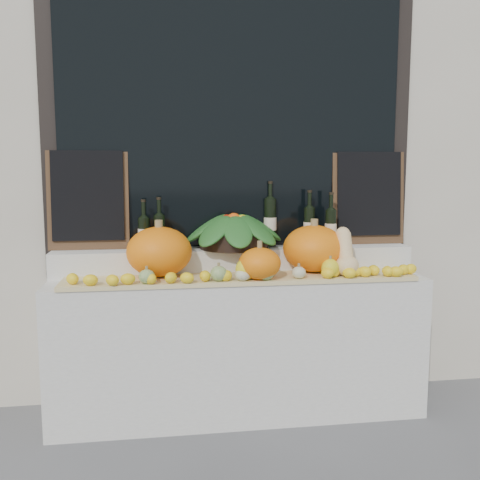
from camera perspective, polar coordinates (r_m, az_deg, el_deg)
name	(u,v)px	position (r m, az deg, el deg)	size (l,w,h in m)	color
storefront_facade	(224,71)	(4.04, -1.71, 17.57)	(7.00, 0.94, 4.50)	beige
display_sill	(238,345)	(3.45, -0.18, -11.11)	(2.30, 0.55, 0.88)	silver
rear_tier	(235,260)	(3.46, -0.54, -2.14)	(2.30, 0.25, 0.16)	silver
straw_bedding	(241,279)	(3.21, 0.13, -4.15)	(2.10, 0.32, 0.03)	tan
pumpkin_left	(159,252)	(3.23, -8.61, -1.24)	(0.39, 0.39, 0.30)	orange
pumpkin_right	(314,248)	(3.37, 7.89, -0.90)	(0.39, 0.39, 0.29)	orange
pumpkin_center	(260,263)	(3.12, 2.11, -2.51)	(0.25, 0.25, 0.19)	orange
butternut_squash	(346,255)	(3.29, 11.21, -1.59)	(0.14, 0.21, 0.29)	#EFC88C
decorative_gourds	(255,271)	(3.10, 1.61, -3.38)	(1.18, 0.14, 0.15)	#2D651E
lemon_heap	(244,275)	(3.09, 0.43, -3.75)	(2.20, 0.16, 0.06)	yellow
produce_bowl	(234,231)	(3.42, -0.66, 0.99)	(0.67, 0.67, 0.24)	black
wine_bottle_far_left	(144,233)	(3.40, -10.19, 0.75)	(0.08, 0.08, 0.32)	black
wine_bottle_near_left	(159,231)	(3.41, -8.58, 0.91)	(0.08, 0.08, 0.33)	black
wine_bottle_tall	(270,222)	(3.54, 3.23, 1.98)	(0.08, 0.08, 0.43)	black
wine_bottle_near_right	(309,226)	(3.54, 7.39, 1.48)	(0.08, 0.08, 0.37)	black
wine_bottle_far_right	(331,227)	(3.53, 9.64, 1.32)	(0.08, 0.08, 0.36)	black
chalkboard_left	(88,198)	(3.48, -15.91, 4.31)	(0.50, 0.08, 0.62)	#4C331E
chalkboard_right	(369,196)	(3.72, 13.56, 4.58)	(0.50, 0.08, 0.62)	#4C331E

